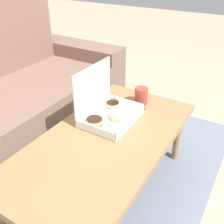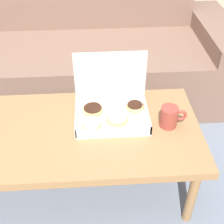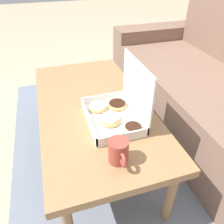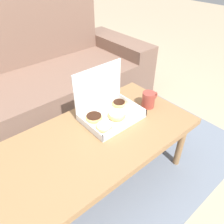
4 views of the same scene
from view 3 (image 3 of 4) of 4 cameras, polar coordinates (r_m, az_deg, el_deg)
The scene contains 6 objects.
ground_plane at distance 1.53m, azimuth -0.21°, elevation -10.37°, with size 12.00×12.00×0.00m, color tan.
area_rug at distance 1.62m, azimuth 10.12°, elevation -7.79°, with size 2.25×1.88×0.01m, color slate.
couch at distance 1.71m, azimuth 27.16°, elevation 4.11°, with size 2.13×0.83×0.97m.
coffee_table at distance 1.26m, azimuth -4.93°, elevation 0.58°, with size 1.17×0.60×0.42m.
pastry_box at distance 1.10m, azimuth 1.46°, elevation 0.54°, with size 0.34×0.25×0.30m.
coffee_mug at distance 0.88m, azimuth 1.76°, elevation -10.28°, with size 0.13×0.08×0.10m.
Camera 3 is at (1.01, -0.31, 1.11)m, focal length 35.00 mm.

